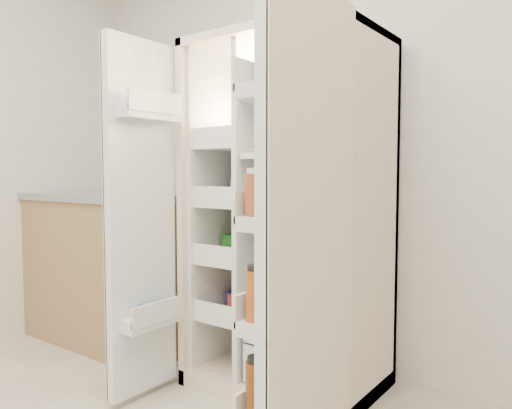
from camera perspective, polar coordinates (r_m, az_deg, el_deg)
The scene contains 5 objects.
wall_back at distance 2.82m, azimuth 9.94°, elevation 8.37°, with size 4.00×0.02×2.70m, color white.
refrigerator at distance 2.58m, azimuth 4.75°, elevation -4.65°, with size 0.92×0.70×1.80m.
freezer_door at distance 2.44m, azimuth -13.31°, elevation -1.70°, with size 0.15×0.40×1.72m.
fridge_door at distance 1.73m, azimuth 5.71°, elevation -4.35°, with size 0.17×0.58×1.72m.
kitchen_counter at distance 3.45m, azimuth -16.42°, elevation -6.87°, with size 1.36×0.72×0.98m.
Camera 1 is at (1.26, -0.51, 1.11)m, focal length 34.00 mm.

